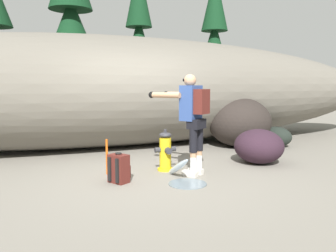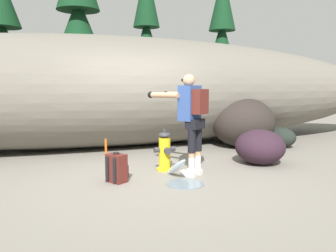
# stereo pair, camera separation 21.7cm
# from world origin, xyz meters

# --- Properties ---
(ground_plane) EXTENTS (56.00, 56.00, 0.04)m
(ground_plane) POSITION_xyz_m (0.00, 0.00, -0.02)
(ground_plane) COLOR slate
(dirt_embankment) EXTENTS (16.42, 3.20, 2.68)m
(dirt_embankment) POSITION_xyz_m (0.00, 3.14, 1.34)
(dirt_embankment) COLOR #666056
(dirt_embankment) RESTS_ON ground_plane
(fire_hydrant) EXTENTS (0.38, 0.33, 0.73)m
(fire_hydrant) POSITION_xyz_m (0.20, 0.32, 0.34)
(fire_hydrant) COLOR gold
(fire_hydrant) RESTS_ON ground_plane
(hydrant_water_jet) EXTENTS (0.58, 1.08, 0.49)m
(hydrant_water_jet) POSITION_xyz_m (0.20, -0.34, 0.12)
(hydrant_water_jet) COLOR silver
(hydrant_water_jet) RESTS_ON ground_plane
(utility_worker) EXTENTS (0.87, 1.02, 1.68)m
(utility_worker) POSITION_xyz_m (0.49, -0.11, 1.06)
(utility_worker) COLOR beige
(utility_worker) RESTS_ON ground_plane
(spare_backpack) EXTENTS (0.36, 0.36, 0.47)m
(spare_backpack) POSITION_xyz_m (-0.75, -0.11, 0.22)
(spare_backpack) COLOR #511E19
(spare_backpack) RESTS_ON ground_plane
(boulder_large) EXTENTS (2.12, 2.16, 1.20)m
(boulder_large) POSITION_xyz_m (2.76, 1.86, 0.60)
(boulder_large) COLOR #2A2420
(boulder_large) RESTS_ON ground_plane
(boulder_mid) EXTENTS (1.17, 1.19, 0.66)m
(boulder_mid) POSITION_xyz_m (2.08, 0.17, 0.33)
(boulder_mid) COLOR #2D1C27
(boulder_mid) RESTS_ON ground_plane
(boulder_small) EXTENTS (0.93, 0.97, 0.49)m
(boulder_small) POSITION_xyz_m (3.56, 1.48, 0.25)
(boulder_small) COLOR black
(boulder_small) RESTS_ON ground_plane
(boulder_outlier) EXTENTS (0.88, 0.90, 0.45)m
(boulder_outlier) POSITION_xyz_m (2.74, 1.04, 0.23)
(boulder_outlier) COLOR #2A2B2E
(boulder_outlier) RESTS_ON ground_plane
(pine_tree_center) EXTENTS (2.57, 2.57, 7.08)m
(pine_tree_center) POSITION_xyz_m (-0.33, 8.83, 3.91)
(pine_tree_center) COLOR #47331E
(pine_tree_center) RESTS_ON ground_plane
(pine_tree_right) EXTENTS (1.90, 1.90, 7.13)m
(pine_tree_right) POSITION_xyz_m (2.93, 10.49, 3.67)
(pine_tree_right) COLOR #47331E
(pine_tree_right) RESTS_ON ground_plane
(pine_tree_far_right) EXTENTS (1.85, 1.85, 6.61)m
(pine_tree_far_right) POSITION_xyz_m (5.98, 8.80, 3.48)
(pine_tree_far_right) COLOR #47331E
(pine_tree_far_right) RESTS_ON ground_plane
(survey_stake) EXTENTS (0.04, 0.04, 0.60)m
(survey_stake) POSITION_xyz_m (-0.82, 0.44, 0.30)
(survey_stake) COLOR #E55914
(survey_stake) RESTS_ON ground_plane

